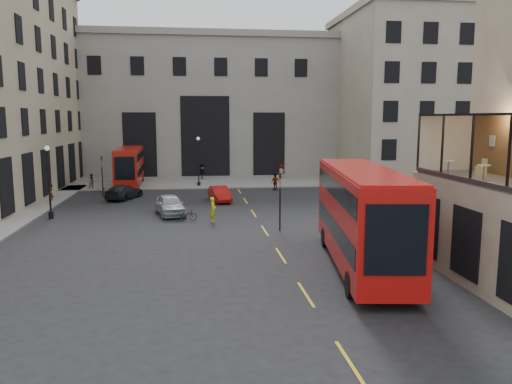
{
  "coord_description": "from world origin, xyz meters",
  "views": [
    {
      "loc": [
        -6.57,
        -19.55,
        7.3
      ],
      "look_at": [
        -2.93,
        9.19,
        3.0
      ],
      "focal_mm": 35.0,
      "sensor_mm": 36.0,
      "label": 1
    }
  ],
  "objects": [
    {
      "name": "cyclist",
      "position": [
        -5.23,
        15.31,
        0.88
      ],
      "size": [
        0.56,
        0.72,
        1.76
      ],
      "primitive_type": "imported",
      "rotation": [
        0.0,
        0.0,
        1.33
      ],
      "color": "yellow",
      "rests_on": "ground"
    },
    {
      "name": "traffic_light_near",
      "position": [
        -1.0,
        12.0,
        2.42
      ],
      "size": [
        0.16,
        0.2,
        3.8
      ],
      "color": "black",
      "rests_on": "ground"
    },
    {
      "name": "pedestrian_b",
      "position": [
        -5.52,
        39.54,
        0.95
      ],
      "size": [
        1.4,
        1.29,
        1.89
      ],
      "primitive_type": "imported",
      "rotation": [
        0.0,
        0.0,
        0.64
      ],
      "color": "gray",
      "rests_on": "ground"
    },
    {
      "name": "ground",
      "position": [
        0.0,
        0.0,
        0.0
      ],
      "size": [
        140.0,
        140.0,
        0.0
      ],
      "primitive_type": "plane",
      "color": "black",
      "rests_on": "ground"
    },
    {
      "name": "bus_near",
      "position": [
        1.56,
        3.48,
        2.74
      ],
      "size": [
        4.41,
        12.49,
        4.88
      ],
      "color": "#AC0F0B",
      "rests_on": "ground"
    },
    {
      "name": "bus_far",
      "position": [
        -13.39,
        35.32,
        2.32
      ],
      "size": [
        2.72,
        10.44,
        4.14
      ],
      "color": "#B0150C",
      "rests_on": "ground"
    },
    {
      "name": "car_c",
      "position": [
        -12.87,
        26.44,
        0.66
      ],
      "size": [
        3.42,
        4.93,
        1.33
      ],
      "primitive_type": "imported",
      "rotation": [
        0.0,
        0.0,
        2.76
      ],
      "color": "black",
      "rests_on": "ground"
    },
    {
      "name": "cafe_table_far",
      "position": [
        5.63,
        3.02,
        5.05
      ],
      "size": [
        0.55,
        0.55,
        0.68
      ],
      "color": "white",
      "rests_on": "cafe_floor"
    },
    {
      "name": "pedestrian_a",
      "position": [
        -16.91,
        32.9,
        0.82
      ],
      "size": [
        0.96,
        0.86,
        1.63
      ],
      "primitive_type": "imported",
      "rotation": [
        0.0,
        0.0,
        0.36
      ],
      "color": "gray",
      "rests_on": "ground"
    },
    {
      "name": "gateway",
      "position": [
        -5.0,
        47.99,
        9.39
      ],
      "size": [
        35.0,
        10.6,
        18.0
      ],
      "color": "gray",
      "rests_on": "ground"
    },
    {
      "name": "building_right",
      "position": [
        20.0,
        39.97,
        10.39
      ],
      "size": [
        16.6,
        18.6,
        20.0
      ],
      "color": "#ACA18A",
      "rests_on": "ground"
    },
    {
      "name": "street_lamp_a",
      "position": [
        -17.0,
        18.0,
        2.39
      ],
      "size": [
        0.36,
        0.36,
        5.33
      ],
      "color": "black",
      "rests_on": "ground"
    },
    {
      "name": "cafe_chair_d",
      "position": [
        7.1,
        2.65,
        4.84
      ],
      "size": [
        0.42,
        0.42,
        0.79
      ],
      "color": "#D6BE7B",
      "rests_on": "cafe_floor"
    },
    {
      "name": "bicycle",
      "position": [
        -7.14,
        15.96,
        0.4
      ],
      "size": [
        1.61,
        0.85,
        0.8
      ],
      "primitive_type": "imported",
      "rotation": [
        0.0,
        0.0,
        1.79
      ],
      "color": "gray",
      "rests_on": "ground"
    },
    {
      "name": "pedestrian_e",
      "position": [
        -19.0,
        25.5,
        0.78
      ],
      "size": [
        0.39,
        0.58,
        1.56
      ],
      "primitive_type": "imported",
      "rotation": [
        0.0,
        0.0,
        4.68
      ],
      "color": "gray",
      "rests_on": "ground"
    },
    {
      "name": "car_a",
      "position": [
        -8.36,
        18.3,
        0.77
      ],
      "size": [
        2.78,
        4.8,
        1.54
      ],
      "primitive_type": "imported",
      "rotation": [
        0.0,
        0.0,
        0.23
      ],
      "color": "#A7ABAF",
      "rests_on": "ground"
    },
    {
      "name": "pedestrian_d",
      "position": [
        3.9,
        39.06,
        0.9
      ],
      "size": [
        0.85,
        1.03,
        1.81
      ],
      "primitive_type": "imported",
      "rotation": [
        0.0,
        0.0,
        1.94
      ],
      "color": "gray",
      "rests_on": "ground"
    },
    {
      "name": "street_lamp_b",
      "position": [
        -6.0,
        34.0,
        2.39
      ],
      "size": [
        0.36,
        0.36,
        5.33
      ],
      "color": "black",
      "rests_on": "ground"
    },
    {
      "name": "car_b",
      "position": [
        -4.28,
        24.04,
        0.66
      ],
      "size": [
        2.01,
        4.2,
        1.33
      ],
      "primitive_type": "imported",
      "rotation": [
        0.0,
        0.0,
        0.16
      ],
      "color": "#AB0E0A",
      "rests_on": "ground"
    },
    {
      "name": "host_frontage",
      "position": [
        6.5,
        0.0,
        2.25
      ],
      "size": [
        3.0,
        11.0,
        4.5
      ],
      "primitive_type": "cube",
      "color": "#C0B590",
      "rests_on": "ground"
    },
    {
      "name": "cafe_table_mid",
      "position": [
        5.95,
        0.57,
        5.06
      ],
      "size": [
        0.56,
        0.56,
        0.7
      ],
      "color": "white",
      "rests_on": "cafe_floor"
    },
    {
      "name": "pavement_far",
      "position": [
        -6.0,
        38.0,
        0.06
      ],
      "size": [
        40.0,
        12.0,
        0.12
      ],
      "primitive_type": "cube",
      "color": "slate",
      "rests_on": "ground"
    },
    {
      "name": "pedestrian_c",
      "position": [
        1.71,
        30.2,
        0.83
      ],
      "size": [
        1.05,
        0.74,
        1.65
      ],
      "primitive_type": "imported",
      "rotation": [
        0.0,
        0.0,
        3.52
      ],
      "color": "gray",
      "rests_on": "ground"
    },
    {
      "name": "cafe_floor",
      "position": [
        6.5,
        0.0,
        4.55
      ],
      "size": [
        3.0,
        10.0,
        0.1
      ],
      "primitive_type": "cube",
      "color": "slate",
      "rests_on": "host_frontage"
    },
    {
      "name": "traffic_light_far",
      "position": [
        -15.0,
        28.0,
        2.42
      ],
      "size": [
        0.16,
        0.2,
        3.8
      ],
      "color": "black",
      "rests_on": "ground"
    }
  ]
}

